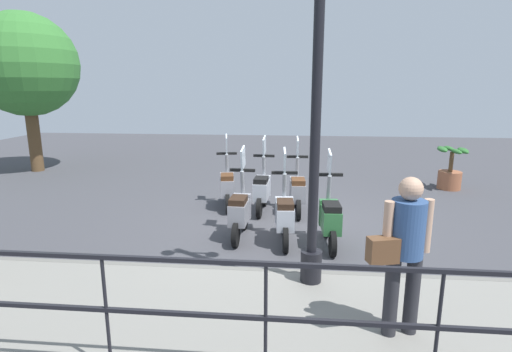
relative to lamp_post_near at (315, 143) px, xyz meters
The scene contains 13 objects.
ground_plane 3.09m from the lamp_post_near, 10.44° to the left, with size 28.00×28.00×0.00m, color #424247.
promenade_walkway 2.02m from the lamp_post_near, 149.59° to the left, with size 2.20×20.00×0.15m.
fence_railing 2.10m from the lamp_post_near, 166.20° to the left, with size 0.04×16.03×1.07m.
lamp_post_near is the anchor object (origin of this frame).
pedestrian_with_bag 1.54m from the lamp_post_near, 141.47° to the right, with size 0.42×0.63×1.59m.
tree_large 10.56m from the lamp_post_near, 50.48° to the left, with size 2.98×2.98×4.65m.
potted_palm 6.83m from the lamp_post_near, 33.51° to the right, with size 1.06×0.66×1.05m.
scooter_near_0 2.11m from the lamp_post_near, 13.13° to the right, with size 1.23×0.44×1.54m.
scooter_near_1 2.17m from the lamp_post_near, 13.07° to the left, with size 1.23×0.44×1.54m.
scooter_near_2 2.52m from the lamp_post_near, 32.99° to the left, with size 1.23×0.44×1.54m.
scooter_far_0 3.49m from the lamp_post_near, ahead, with size 1.23×0.44×1.54m.
scooter_far_1 3.64m from the lamp_post_near, 15.20° to the left, with size 1.23×0.44×1.54m.
scooter_far_2 4.07m from the lamp_post_near, 25.39° to the left, with size 1.23×0.47×1.54m.
Camera 1 is at (-7.06, -0.20, 2.55)m, focal length 28.00 mm.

